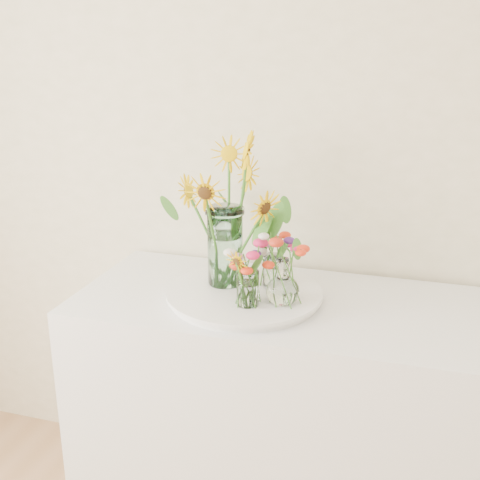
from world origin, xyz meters
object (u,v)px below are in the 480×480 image
Objects in this scene: mason_jar at (225,247)px; small_vase_b at (283,281)px; small_vase_a at (248,289)px; counter at (291,423)px; small_vase_c at (272,271)px; tray at (244,296)px.

mason_jar is 1.80× the size of small_vase_b.
small_vase_b is at bearing 26.21° from small_vase_a.
counter is 9.56× the size of small_vase_b.
small_vase_c is at bearing 116.80° from small_vase_b.
counter is 2.97× the size of tray.
small_vase_c is at bearing 44.55° from tray.
small_vase_c is at bearing 152.43° from counter.
mason_jar reaches higher than small_vase_b.
tray is (-0.16, -0.03, 0.46)m from counter.
mason_jar is at bearing 155.84° from small_vase_b.
small_vase_a is (0.04, -0.10, 0.07)m from tray.
small_vase_a is (0.12, -0.14, -0.07)m from mason_jar.
tray is at bearing -135.45° from small_vase_c.
mason_jar reaches higher than tray.
counter is at bearing 74.29° from small_vase_b.
mason_jar reaches higher than counter.
counter is 0.49m from tray.
small_vase_a reaches higher than tray.
mason_jar is at bearing 150.75° from tray.
small_vase_a is at bearing -133.02° from counter.
small_vase_c reaches higher than counter.
small_vase_c is (0.03, 0.17, -0.00)m from small_vase_a.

